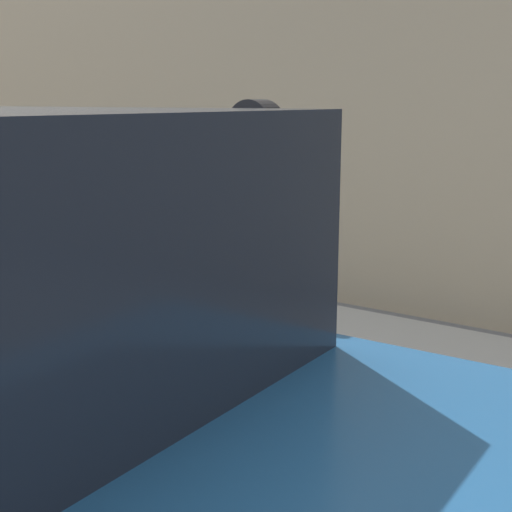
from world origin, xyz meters
name	(u,v)px	position (x,y,z in m)	size (l,w,h in m)	color
sidewalk	(300,380)	(0.00, 2.20, 0.06)	(24.00, 2.80, 0.12)	#9E9B96
parking_meter	(256,221)	(0.44, 1.12, 1.26)	(0.22, 0.16, 1.64)	gray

